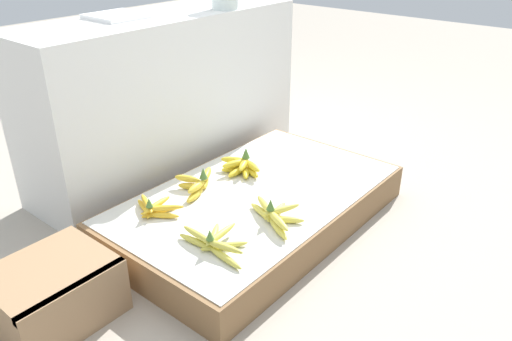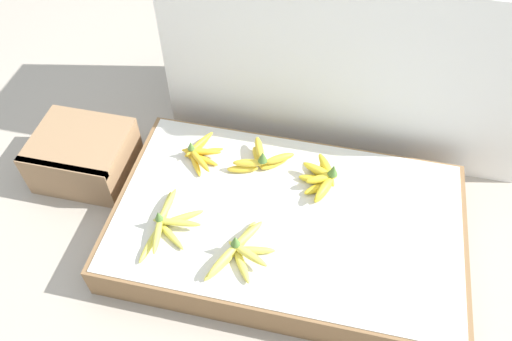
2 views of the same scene
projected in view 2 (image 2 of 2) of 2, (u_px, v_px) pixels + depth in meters
ground_plane at (286, 237)px, 1.79m from camera, size 10.00×10.00×0.00m
display_platform at (287, 226)px, 1.74m from camera, size 1.18×0.71×0.14m
back_vendor_table at (355, 48)px, 1.88m from camera, size 1.38×0.42×0.75m
wooden_crate at (84, 156)px, 1.91m from camera, size 0.35×0.30×0.19m
banana_bunch_front_left at (166, 223)px, 1.63m from camera, size 0.17×0.29×0.08m
banana_bunch_front_midleft at (239, 251)px, 1.56m from camera, size 0.21×0.25×0.09m
banana_bunch_middle_left at (199, 153)px, 1.83m from camera, size 0.15×0.22×0.08m
banana_bunch_middle_midleft at (261, 160)px, 1.80m from camera, size 0.24×0.17×0.10m
banana_bunch_middle_midright at (322, 178)px, 1.75m from camera, size 0.14×0.21×0.10m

